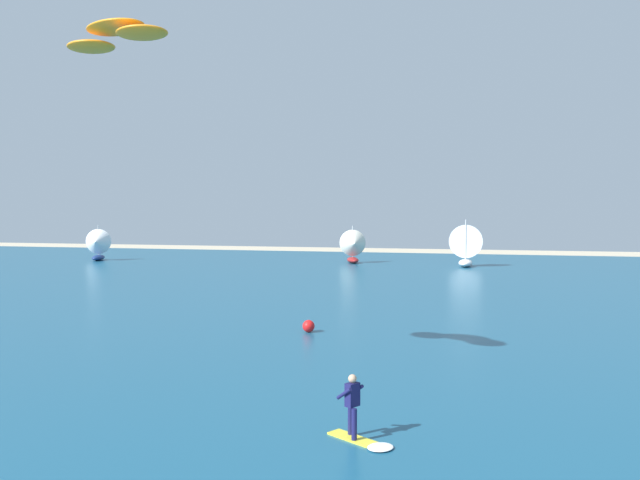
# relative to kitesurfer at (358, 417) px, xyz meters

# --- Properties ---
(ocean) EXTENTS (160.00, 90.00, 0.10)m
(ocean) POSITION_rel_kitesurfer_xyz_m (-2.19, 32.58, -0.65)
(ocean) COLOR navy
(ocean) RESTS_ON ground
(kitesurfer) EXTENTS (1.97, 1.49, 1.67)m
(kitesurfer) POSITION_rel_kitesurfer_xyz_m (0.00, 0.00, 0.00)
(kitesurfer) COLOR yellow
(kitesurfer) RESTS_ON ocean
(kite) EXTENTS (4.85, 3.12, 0.70)m
(kite) POSITION_rel_kitesurfer_xyz_m (-8.91, 3.18, 11.06)
(kite) COLOR orange
(sailboat_leading) EXTENTS (3.59, 4.28, 5.07)m
(sailboat_leading) POSITION_rel_kitesurfer_xyz_m (-0.12, 55.95, 1.72)
(sailboat_leading) COLOR white
(sailboat_leading) RESTS_ON ocean
(sailboat_outermost) EXTENTS (3.40, 3.82, 4.30)m
(sailboat_outermost) POSITION_rel_kitesurfer_xyz_m (-43.59, 52.12, 1.36)
(sailboat_outermost) COLOR navy
(sailboat_outermost) RESTS_ON ocean
(sailboat_mid_right) EXTENTS (3.42, 3.84, 4.32)m
(sailboat_mid_right) POSITION_rel_kitesurfer_xyz_m (-12.80, 56.62, 1.37)
(sailboat_mid_right) COLOR maroon
(sailboat_mid_right) RESTS_ON ocean
(marker_buoy) EXTENTS (0.60, 0.60, 0.60)m
(marker_buoy) POSITION_rel_kitesurfer_xyz_m (-5.48, 14.00, -0.31)
(marker_buoy) COLOR red
(marker_buoy) RESTS_ON ocean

